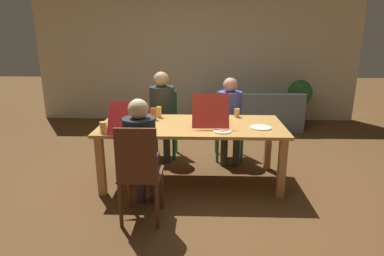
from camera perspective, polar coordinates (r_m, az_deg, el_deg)
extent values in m
plane|color=brown|center=(4.21, -0.05, -9.06)|extent=(20.00, 20.00, 0.00)
cube|color=beige|center=(6.94, 0.84, 12.42)|extent=(6.60, 0.12, 2.68)
cube|color=#C69046|center=(3.95, -0.05, 0.39)|extent=(2.20, 0.98, 0.04)
cube|color=tan|center=(3.87, -15.54, -6.38)|extent=(0.08, 0.08, 0.70)
cube|color=tan|center=(3.80, 15.32, -6.78)|extent=(0.08, 0.08, 0.70)
cube|color=tan|center=(4.59, -12.63, -2.55)|extent=(0.08, 0.08, 0.70)
cube|color=tan|center=(4.53, 13.05, -2.82)|extent=(0.08, 0.08, 0.70)
cylinder|color=#35733E|center=(4.73, 8.62, -3.30)|extent=(0.04, 0.04, 0.46)
cylinder|color=#35733E|center=(4.70, 4.41, -3.28)|extent=(0.04, 0.04, 0.46)
cylinder|color=#35733E|center=(5.11, 8.12, -1.80)|extent=(0.04, 0.04, 0.46)
cylinder|color=#35733E|center=(5.08, 4.23, -1.78)|extent=(0.04, 0.04, 0.46)
cube|color=#35733E|center=(4.83, 6.43, 0.19)|extent=(0.40, 0.46, 0.02)
cube|color=#35733E|center=(4.98, 6.33, 3.54)|extent=(0.38, 0.03, 0.46)
cylinder|color=#35413D|center=(4.60, 7.70, -3.70)|extent=(0.10, 0.10, 0.48)
cylinder|color=#35413D|center=(4.59, 5.58, -3.69)|extent=(0.10, 0.10, 0.48)
cube|color=#35413D|center=(4.65, 6.61, 0.32)|extent=(0.31, 0.34, 0.11)
cylinder|color=#444DA6|center=(4.76, 6.54, 3.55)|extent=(0.34, 0.34, 0.46)
sphere|color=tan|center=(4.70, 6.67, 7.41)|extent=(0.21, 0.21, 0.21)
cylinder|color=#276A3D|center=(4.77, -3.15, -2.96)|extent=(0.05, 0.05, 0.46)
cylinder|color=#276A3D|center=(4.82, -7.47, -2.89)|extent=(0.05, 0.05, 0.46)
cylinder|color=#276A3D|center=(5.10, -2.82, -1.70)|extent=(0.05, 0.05, 0.46)
cylinder|color=#276A3D|center=(5.14, -6.87, -1.65)|extent=(0.05, 0.05, 0.46)
cube|color=#276A3D|center=(4.88, -5.15, 0.40)|extent=(0.43, 0.41, 0.02)
cube|color=#276A3D|center=(5.00, -4.96, 3.71)|extent=(0.41, 0.03, 0.47)
cylinder|color=#3A3A49|center=(4.69, -4.40, -3.21)|extent=(0.10, 0.10, 0.48)
cylinder|color=#3A3A49|center=(4.71, -6.53, -3.17)|extent=(0.10, 0.10, 0.48)
cube|color=#3A3A49|center=(4.73, -5.37, 0.64)|extent=(0.32, 0.28, 0.11)
cylinder|color=#2B352E|center=(4.80, -5.25, 4.09)|extent=(0.36, 0.36, 0.52)
sphere|color=tan|center=(4.74, -5.36, 8.37)|extent=(0.22, 0.22, 0.22)
cylinder|color=brown|center=(3.57, -10.86, -10.12)|extent=(0.04, 0.04, 0.46)
cylinder|color=brown|center=(3.51, -5.26, -10.35)|extent=(0.04, 0.04, 0.46)
cylinder|color=brown|center=(3.25, -12.29, -13.00)|extent=(0.04, 0.04, 0.46)
cylinder|color=brown|center=(3.19, -6.08, -13.32)|extent=(0.04, 0.04, 0.46)
cube|color=brown|center=(3.27, -8.80, -7.90)|extent=(0.40, 0.42, 0.02)
cube|color=brown|center=(2.99, -9.70, -4.76)|extent=(0.38, 0.03, 0.51)
cylinder|color=#3C3240|center=(3.66, -8.94, -9.16)|extent=(0.10, 0.10, 0.48)
cylinder|color=#3C3240|center=(3.63, -6.54, -9.25)|extent=(0.10, 0.10, 0.48)
cube|color=#3C3240|center=(3.39, -8.34, -5.84)|extent=(0.28, 0.33, 0.11)
cylinder|color=#242E35|center=(3.15, -9.04, -2.72)|extent=(0.31, 0.31, 0.50)
sphere|color=beige|center=(3.06, -9.32, 3.27)|extent=(0.19, 0.19, 0.19)
cube|color=#B2261A|center=(4.09, 3.12, 1.36)|extent=(0.42, 0.42, 0.03)
cylinder|color=#D08546|center=(4.08, 3.12, 1.63)|extent=(0.37, 0.37, 0.01)
cube|color=#B2261A|center=(3.74, 3.25, 3.04)|extent=(0.42, 0.21, 0.37)
cube|color=red|center=(3.85, -10.30, 0.17)|extent=(0.38, 0.38, 0.03)
cylinder|color=#D29249|center=(3.84, -10.31, 0.47)|extent=(0.33, 0.33, 0.01)
cube|color=red|center=(3.53, -11.39, 1.64)|extent=(0.38, 0.20, 0.33)
cylinder|color=white|center=(4.31, -11.04, 1.74)|extent=(0.23, 0.23, 0.01)
cylinder|color=white|center=(3.67, 5.31, -0.57)|extent=(0.20, 0.20, 0.01)
cone|color=#BE7A37|center=(3.66, 5.32, -0.36)|extent=(0.10, 0.10, 0.02)
cylinder|color=white|center=(3.88, 11.83, 0.10)|extent=(0.25, 0.25, 0.01)
cylinder|color=#E6C85B|center=(4.28, -5.77, 2.77)|extent=(0.07, 0.07, 0.14)
cylinder|color=#B35227|center=(4.18, -6.70, 2.46)|extent=(0.07, 0.07, 0.15)
cylinder|color=#E1C35E|center=(4.33, 7.80, 2.62)|extent=(0.07, 0.07, 0.11)
cylinder|color=#E6C35A|center=(3.72, -15.11, 0.09)|extent=(0.08, 0.08, 0.12)
cube|color=slate|center=(6.59, 9.80, 1.93)|extent=(1.93, 0.88, 0.39)
cube|color=slate|center=(6.17, 10.39, 4.40)|extent=(1.93, 0.16, 0.34)
cube|color=slate|center=(6.47, 2.29, 4.49)|extent=(0.20, 0.83, 0.18)
cube|color=slate|center=(6.71, 17.26, 4.19)|extent=(0.20, 0.83, 0.18)
cylinder|color=#504E60|center=(6.84, 17.83, 1.37)|extent=(0.31, 0.31, 0.27)
cylinder|color=brown|center=(6.79, 18.01, 3.36)|extent=(0.05, 0.05, 0.21)
ellipsoid|color=#266129|center=(6.73, 18.22, 5.78)|extent=(0.46, 0.46, 0.51)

